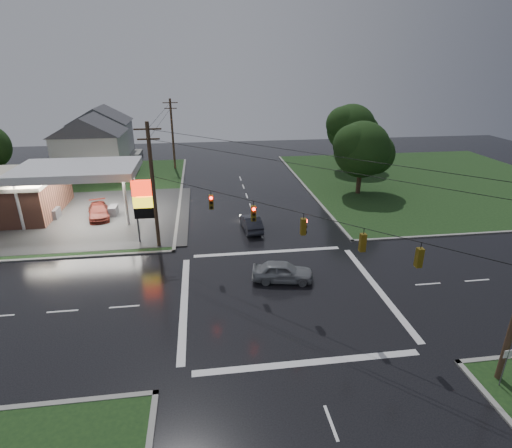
{
  "coord_description": "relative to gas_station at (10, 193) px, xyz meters",
  "views": [
    {
      "loc": [
        -5.26,
        -23.96,
        15.37
      ],
      "look_at": [
        -1.13,
        6.25,
        3.0
      ],
      "focal_mm": 28.0,
      "sensor_mm": 36.0,
      "label": 1
    }
  ],
  "objects": [
    {
      "name": "house_near",
      "position": [
        4.73,
        16.3,
        1.86
      ],
      "size": [
        11.05,
        8.48,
        8.6
      ],
      "color": "silver",
      "rests_on": "ground"
    },
    {
      "name": "gas_station",
      "position": [
        0.0,
        0.0,
        0.0
      ],
      "size": [
        26.2,
        18.0,
        5.6
      ],
      "color": "#2D2D2D",
      "rests_on": "ground"
    },
    {
      "name": "grass_nw",
      "position": [
        -0.32,
        6.3,
        -2.51
      ],
      "size": [
        36.0,
        36.0,
        0.08
      ],
      "primitive_type": "cube",
      "color": "black",
      "rests_on": "ground"
    },
    {
      "name": "tree_ne_far",
      "position": [
        42.83,
        14.29,
        3.63
      ],
      "size": [
        8.46,
        7.2,
        9.8
      ],
      "color": "black",
      "rests_on": "ground"
    },
    {
      "name": "car_crossing",
      "position": [
        25.99,
        -17.72,
        -1.77
      ],
      "size": [
        4.86,
        2.69,
        1.56
      ],
      "primitive_type": "imported",
      "rotation": [
        0.0,
        0.0,
        1.38
      ],
      "color": "gray",
      "rests_on": "ground"
    },
    {
      "name": "car_north",
      "position": [
        24.88,
        -7.57,
        -1.81
      ],
      "size": [
        1.95,
        4.62,
        1.48
      ],
      "primitive_type": "imported",
      "rotation": [
        0.0,
        0.0,
        3.23
      ],
      "color": "#22232B",
      "rests_on": "ground"
    },
    {
      "name": "grass_ne",
      "position": [
        51.68,
        6.3,
        -2.51
      ],
      "size": [
        36.0,
        36.0,
        0.08
      ],
      "primitive_type": "cube",
      "color": "black",
      "rests_on": "ground"
    },
    {
      "name": "ground",
      "position": [
        25.68,
        -19.7,
        -2.55
      ],
      "size": [
        120.0,
        120.0,
        0.0
      ],
      "primitive_type": "plane",
      "color": "black",
      "rests_on": "ground"
    },
    {
      "name": "tree_ne_near",
      "position": [
        39.82,
        2.29,
        3.01
      ],
      "size": [
        7.99,
        6.8,
        8.98
      ],
      "color": "black",
      "rests_on": "ground"
    },
    {
      "name": "utility_pole_nw",
      "position": [
        16.18,
        -10.2,
        3.17
      ],
      "size": [
        2.2,
        0.32,
        11.0
      ],
      "color": "#382619",
      "rests_on": "ground"
    },
    {
      "name": "house_far",
      "position": [
        3.73,
        28.3,
        1.86
      ],
      "size": [
        11.05,
        8.48,
        8.6
      ],
      "color": "silver",
      "rests_on": "ground"
    },
    {
      "name": "traffic_signals",
      "position": [
        25.69,
        -19.72,
        3.93
      ],
      "size": [
        26.87,
        26.87,
        1.47
      ],
      "color": "black",
      "rests_on": "ground"
    },
    {
      "name": "utility_pole_n",
      "position": [
        16.18,
        18.3,
        2.92
      ],
      "size": [
        2.2,
        0.32,
        10.5
      ],
      "color": "#382619",
      "rests_on": "ground"
    },
    {
      "name": "pylon_sign",
      "position": [
        15.18,
        -9.2,
        1.46
      ],
      "size": [
        2.0,
        0.35,
        6.0
      ],
      "color": "#59595E",
      "rests_on": "ground"
    },
    {
      "name": "car_pump",
      "position": [
        9.23,
        -2.07,
        -1.82
      ],
      "size": [
        3.17,
        5.33,
        1.45
      ],
      "primitive_type": "imported",
      "rotation": [
        0.0,
        0.0,
        0.24
      ],
      "color": "#591B14",
      "rests_on": "ground"
    }
  ]
}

